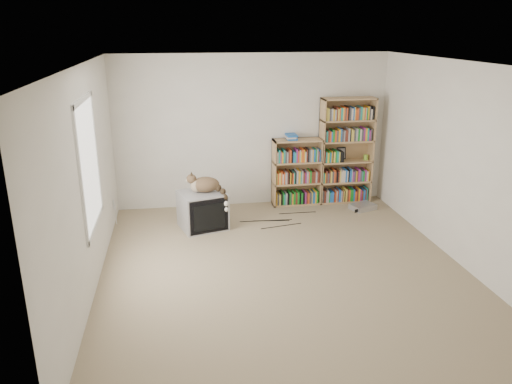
{
  "coord_description": "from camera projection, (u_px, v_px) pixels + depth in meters",
  "views": [
    {
      "loc": [
        -1.24,
        -5.5,
        2.89
      ],
      "look_at": [
        -0.19,
        1.0,
        0.7
      ],
      "focal_mm": 35.0,
      "sensor_mm": 36.0,
      "label": 1
    }
  ],
  "objects": [
    {
      "name": "cat",
      "position": [
        208.0,
        187.0,
        7.34
      ],
      "size": [
        0.61,
        0.46,
        0.5
      ],
      "rotation": [
        0.0,
        0.0,
        -0.03
      ],
      "color": "#3C2D18",
      "rests_on": "crt_tv"
    },
    {
      "name": "wall_back",
      "position": [
        253.0,
        131.0,
        8.2
      ],
      "size": [
        4.5,
        0.02,
        2.5
      ],
      "primitive_type": "cube",
      "color": "white",
      "rests_on": "floor"
    },
    {
      "name": "wall_left",
      "position": [
        87.0,
        182.0,
        5.52
      ],
      "size": [
        0.02,
        5.0,
        2.5
      ],
      "primitive_type": "cube",
      "color": "white",
      "rests_on": "floor"
    },
    {
      "name": "dvd_player",
      "position": [
        363.0,
        207.0,
        8.28
      ],
      "size": [
        0.47,
        0.4,
        0.09
      ],
      "primitive_type": "cube",
      "rotation": [
        0.0,
        0.0,
        0.36
      ],
      "color": "#B7B7BC",
      "rests_on": "floor"
    },
    {
      "name": "bookcase_short",
      "position": [
        297.0,
        174.0,
        8.41
      ],
      "size": [
        0.82,
        0.3,
        1.12
      ],
      "color": "#A77953",
      "rests_on": "floor"
    },
    {
      "name": "floor_cables",
      "position": [
        277.0,
        221.0,
        7.78
      ],
      "size": [
        1.2,
        0.7,
        0.01
      ],
      "primitive_type": null,
      "color": "black",
      "rests_on": "floor"
    },
    {
      "name": "ceiling",
      "position": [
        287.0,
        64.0,
        5.47
      ],
      "size": [
        4.5,
        5.0,
        0.02
      ],
      "primitive_type": "cube",
      "color": "white",
      "rests_on": "wall_back"
    },
    {
      "name": "floor",
      "position": [
        284.0,
        269.0,
        6.25
      ],
      "size": [
        4.5,
        5.0,
        0.01
      ],
      "primitive_type": "cube",
      "color": "tan",
      "rests_on": "ground"
    },
    {
      "name": "wall_front",
      "position": [
        362.0,
        270.0,
        3.52
      ],
      "size": [
        4.5,
        0.02,
        2.5
      ],
      "primitive_type": "cube",
      "color": "white",
      "rests_on": "floor"
    },
    {
      "name": "wall_right",
      "position": [
        462.0,
        165.0,
        6.2
      ],
      "size": [
        0.02,
        5.0,
        2.5
      ],
      "primitive_type": "cube",
      "color": "white",
      "rests_on": "floor"
    },
    {
      "name": "bookcase_tall",
      "position": [
        346.0,
        153.0,
        8.43
      ],
      "size": [
        0.89,
        0.3,
        1.79
      ],
      "color": "#A77953",
      "rests_on": "floor"
    },
    {
      "name": "crt_tv",
      "position": [
        202.0,
        210.0,
        7.46
      ],
      "size": [
        0.77,
        0.73,
        0.56
      ],
      "rotation": [
        0.0,
        0.0,
        0.28
      ],
      "color": "#9F9FA2",
      "rests_on": "floor"
    },
    {
      "name": "book_stack",
      "position": [
        291.0,
        137.0,
        8.19
      ],
      "size": [
        0.21,
        0.27,
        0.09
      ],
      "primitive_type": "cube",
      "color": "#D94B1D",
      "rests_on": "bookcase_short"
    },
    {
      "name": "wall_outlet",
      "position": [
        114.0,
        205.0,
        7.57
      ],
      "size": [
        0.01,
        0.08,
        0.13
      ],
      "primitive_type": "cube",
      "color": "silver",
      "rests_on": "wall_left"
    },
    {
      "name": "framed_print",
      "position": [
        341.0,
        153.0,
        8.51
      ],
      "size": [
        0.16,
        0.05,
        0.21
      ],
      "primitive_type": "cube",
      "rotation": [
        -0.17,
        0.0,
        0.0
      ],
      "color": "black",
      "rests_on": "bookcase_tall"
    },
    {
      "name": "window",
      "position": [
        89.0,
        164.0,
        5.66
      ],
      "size": [
        0.02,
        1.22,
        1.52
      ],
      "primitive_type": "cube",
      "color": "white",
      "rests_on": "wall_left"
    },
    {
      "name": "green_mug",
      "position": [
        366.0,
        157.0,
        8.5
      ],
      "size": [
        0.08,
        0.08,
        0.09
      ],
      "primitive_type": "cylinder",
      "color": "#83B934",
      "rests_on": "bookcase_tall"
    }
  ]
}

